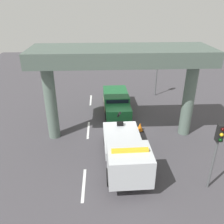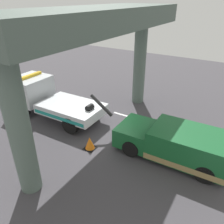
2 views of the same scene
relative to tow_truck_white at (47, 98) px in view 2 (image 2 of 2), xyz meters
name	(u,v)px [view 2 (image 2 of 2)]	position (x,y,z in m)	size (l,w,h in m)	color
ground_plane	(111,136)	(-4.79, -0.02, -1.25)	(60.00, 40.00, 0.10)	#423F44
lane_stripe_mid	(131,117)	(-4.79, -2.46, -1.20)	(2.60, 0.16, 0.01)	silver
lane_stripe_east	(62,97)	(1.21, -2.46, -1.20)	(2.60, 0.16, 0.01)	silver
tow_truck_white	(47,98)	(0.00, 0.00, 0.00)	(7.28, 2.53, 2.46)	silver
towed_van_green	(176,144)	(-8.39, -0.02, -0.42)	(5.24, 2.32, 1.58)	#195B2D
overpass_structure	(97,31)	(-4.03, -0.02, 4.32)	(3.60, 11.84, 6.52)	#596B60
traffic_cone_orange	(90,143)	(-4.51, 1.59, -0.88)	(0.56, 0.56, 0.67)	orange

